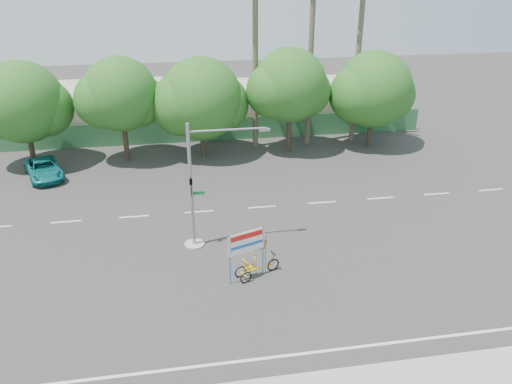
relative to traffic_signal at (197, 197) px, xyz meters
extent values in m
plane|color=#33302D|center=(2.20, -3.98, -2.92)|extent=(120.00, 120.00, 0.00)
cube|color=#336B3D|center=(2.20, 17.52, -1.92)|extent=(38.00, 0.08, 2.00)
cube|color=#BDAF96|center=(-7.80, 22.02, -0.92)|extent=(12.00, 8.00, 4.00)
cube|color=#BDAF96|center=(10.20, 22.02, -1.12)|extent=(14.00, 8.00, 3.60)
cylinder|color=#473828|center=(-11.80, 14.02, -1.16)|extent=(0.40, 0.40, 3.52)
sphere|color=#1B5418|center=(-11.80, 14.02, 2.04)|extent=(6.00, 6.00, 6.00)
sphere|color=#1B5418|center=(-10.45, 14.32, 1.48)|extent=(4.32, 4.32, 4.32)
sphere|color=#1B5418|center=(-13.15, 13.77, 1.72)|extent=(4.56, 4.56, 4.56)
cylinder|color=#473828|center=(-4.80, 14.02, -1.05)|extent=(0.40, 0.40, 3.74)
sphere|color=#1B5418|center=(-4.80, 14.02, 2.35)|extent=(5.60, 5.60, 5.60)
sphere|color=#1B5418|center=(-3.54, 14.32, 1.76)|extent=(4.03, 4.03, 4.03)
sphere|color=#1B5418|center=(-6.06, 13.77, 2.01)|extent=(4.26, 4.26, 4.26)
cylinder|color=#473828|center=(1.20, 14.02, -1.27)|extent=(0.40, 0.40, 3.30)
sphere|color=#1B5418|center=(1.20, 14.02, 1.73)|extent=(6.40, 6.40, 6.40)
sphere|color=#1B5418|center=(2.64, 14.32, 1.21)|extent=(4.61, 4.61, 4.61)
sphere|color=#1B5418|center=(-0.24, 13.77, 1.43)|extent=(4.86, 4.86, 4.86)
cylinder|color=#473828|center=(8.20, 14.02, -0.98)|extent=(0.40, 0.40, 3.87)
sphere|color=#1B5418|center=(8.20, 14.02, 2.54)|extent=(5.80, 5.80, 5.80)
sphere|color=#1B5418|center=(9.50, 14.32, 1.92)|extent=(4.18, 4.18, 4.18)
sphere|color=#1B5418|center=(6.89, 13.77, 2.19)|extent=(4.41, 4.41, 4.41)
cylinder|color=#473828|center=(15.20, 14.02, -1.20)|extent=(0.40, 0.40, 3.43)
sphere|color=#1B5418|center=(15.20, 14.02, 1.92)|extent=(6.20, 6.20, 6.20)
sphere|color=#1B5418|center=(16.59, 14.32, 1.37)|extent=(4.46, 4.46, 4.46)
sphere|color=#1B5418|center=(13.80, 13.77, 1.61)|extent=(4.71, 4.71, 4.71)
cylinder|color=#70604C|center=(10.20, 15.52, 5.58)|extent=(0.44, 0.44, 17.00)
cylinder|color=#70604C|center=(14.20, 15.52, 4.58)|extent=(0.44, 0.44, 15.00)
cylinder|color=#70604C|center=(5.70, 15.52, 4.08)|extent=(0.44, 0.44, 14.00)
cylinder|color=gray|center=(-0.30, 0.02, -2.87)|extent=(1.10, 1.10, 0.10)
cylinder|color=gray|center=(-0.30, 0.02, 0.58)|extent=(0.18, 0.18, 7.00)
cylinder|color=gray|center=(1.70, 0.02, 3.63)|extent=(4.00, 0.10, 0.10)
cube|color=gray|center=(3.60, 0.02, 3.53)|extent=(0.55, 0.20, 0.12)
imported|color=black|center=(-0.30, -0.20, 0.68)|extent=(0.16, 0.20, 1.00)
cube|color=#14662D|center=(0.05, 0.02, 0.23)|extent=(0.70, 0.04, 0.18)
torus|color=black|center=(3.51, -3.11, -2.61)|extent=(0.67, 0.31, 0.69)
torus|color=black|center=(1.80, -3.44, -2.64)|extent=(0.63, 0.29, 0.64)
torus|color=black|center=(1.99, -3.97, -2.64)|extent=(0.63, 0.29, 0.64)
cube|color=gold|center=(2.70, -3.41, -2.55)|extent=(1.64, 0.65, 0.06)
cube|color=gold|center=(1.89, -3.71, -2.61)|extent=(0.27, 0.59, 0.05)
cube|color=gold|center=(2.32, -3.55, -2.41)|extent=(0.62, 0.57, 0.06)
cube|color=gold|center=(2.07, -3.64, -2.13)|extent=(0.36, 0.48, 0.55)
cylinder|color=black|center=(3.51, -3.11, -2.21)|extent=(0.04, 0.04, 0.56)
cube|color=black|center=(3.51, -3.11, -1.94)|extent=(0.20, 0.44, 0.04)
imported|color=#CCB284|center=(2.47, -3.50, -2.03)|extent=(0.38, 0.47, 1.10)
cylinder|color=blue|center=(1.23, -3.95, -1.55)|extent=(0.07, 0.07, 2.74)
cylinder|color=blue|center=(2.94, -3.32, -1.55)|extent=(0.07, 0.07, 2.74)
cube|color=white|center=(2.08, -3.64, -0.84)|extent=(1.83, 0.71, 1.12)
cube|color=red|center=(2.10, -3.67, -0.49)|extent=(1.62, 0.61, 0.26)
cube|color=blue|center=(2.10, -3.67, -0.99)|extent=(1.62, 0.61, 0.14)
cylinder|color=black|center=(3.08, -3.27, -1.85)|extent=(0.03, 0.03, 2.13)
cube|color=red|center=(2.75, -3.39, -1.20)|extent=(0.85, 0.33, 0.66)
imported|color=#106E70|center=(-10.51, 11.39, -2.26)|extent=(3.74, 5.21, 1.32)
camera|label=1|loc=(-0.87, -24.04, 11.36)|focal=35.00mm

